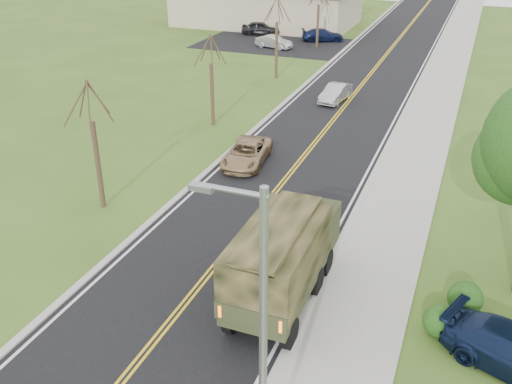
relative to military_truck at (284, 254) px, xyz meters
The scene contains 16 objects.
road 33.75m from the military_truck, 95.33° to the left, with size 8.00×120.00×0.01m, color black.
curb_right 33.62m from the military_truck, 88.26° to the left, with size 0.30×120.00×0.12m, color #9E998E.
sidewalk_right 33.72m from the military_truck, 85.28° to the left, with size 3.20×120.00×0.10m, color #9E998E.
curb_left 34.39m from the military_truck, 102.24° to the left, with size 0.30×120.00×0.10m, color #9E998E.
street_light 7.60m from the military_truck, 75.72° to the right, with size 1.65×0.22×8.00m.
bare_tree_a 10.76m from the military_truck, 160.67° to the left, with size 1.93×2.26×6.08m.
bare_tree_b 18.57m from the military_truck, 123.08° to the left, with size 1.83×2.14×5.73m.
bare_tree_c 29.37m from the military_truck, 110.19° to the left, with size 2.04×2.39×6.42m.
bare_tree_d 40.84m from the military_truck, 104.37° to the left, with size 1.88×2.20×5.91m.
commercial_building 53.09m from the military_truck, 111.10° to the left, with size 25.50×21.50×5.65m.
military_truck is the anchor object (origin of this frame).
suv_champagne 12.16m from the military_truck, 118.44° to the left, with size 2.02×4.39×1.22m, color #A1825B.
sedan_silver 23.57m from the military_truck, 99.91° to the left, with size 1.29×3.69×1.22m, color #AFB0B4.
lot_car_dark 46.65m from the military_truck, 112.04° to the left, with size 1.67×4.16×1.42m, color black.
lot_car_silver 40.20m from the military_truck, 110.35° to the left, with size 1.29×3.70×1.22m, color #B3B3B8.
lot_car_navy 43.81m from the military_truck, 103.71° to the left, with size 1.76×4.33×1.26m, color #0F1839.
Camera 1 is at (8.31, -9.32, 12.64)m, focal length 40.00 mm.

